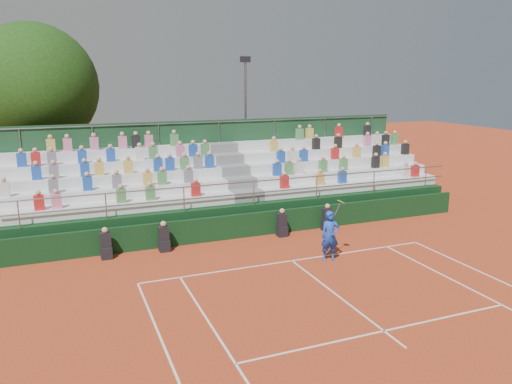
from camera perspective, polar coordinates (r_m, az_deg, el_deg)
name	(u,v)px	position (r m, az deg, el deg)	size (l,w,h in m)	color
ground	(292,261)	(18.19, 4.14, -7.86)	(90.00, 90.00, 0.00)	#B8401E
courtside_wall	(259,224)	(20.80, 0.31, -3.66)	(20.00, 0.15, 1.00)	black
line_officials	(226,232)	(19.87, -3.48, -4.56)	(9.58, 0.40, 1.19)	black
grandstand	(233,194)	(23.58, -2.67, -0.22)	(20.00, 5.20, 4.40)	black
tennis_player	(330,236)	(18.11, 8.46, -4.98)	(0.90, 0.57, 2.22)	blue
tree_east	(34,87)	(27.59, -24.05, 10.88)	(6.26, 6.26, 9.11)	#382214
floodlight_mast	(246,110)	(30.97, -1.21, 9.38)	(0.60, 0.25, 7.68)	gray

